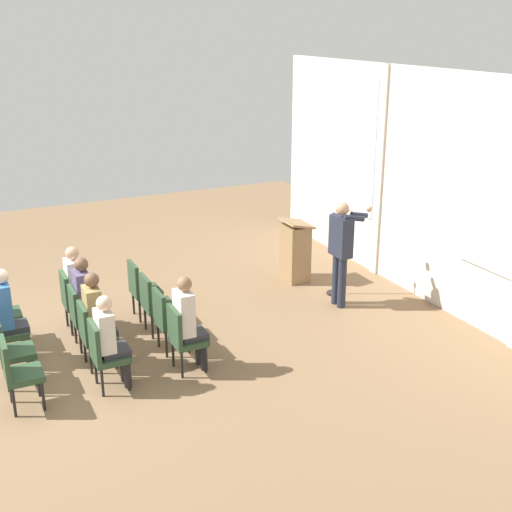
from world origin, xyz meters
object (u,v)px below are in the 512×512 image
at_px(chair_r2_c1, 4,328).
at_px(chair_r2_c3, 17,369).
at_px(chair_r1_c0, 73,298).
at_px(audience_r1_c2, 97,315).
at_px(chair_r0_c1, 153,301).
at_px(audience_r1_c3, 109,337).
at_px(chair_r2_c2, 10,347).
at_px(chair_r0_c3, 183,335).
at_px(chair_r1_c1, 82,314).
at_px(mic_stand, 335,276).
at_px(audience_r0_c3, 188,319).
at_px(audience_r1_c0, 77,284).
at_px(audience_r2_c1, 8,311).
at_px(lectern, 295,251).
at_px(chair_r0_c2, 167,317).
at_px(chair_r1_c3, 104,352).
at_px(audience_r1_c1, 86,298).
at_px(chair_r1_c2, 93,331).
at_px(chair_r0_c0, 141,286).
at_px(speaker, 341,246).

relative_size(chair_r2_c1, chair_r2_c3, 1.00).
distance_m(chair_r1_c0, audience_r1_c2, 1.32).
bearing_deg(chair_r0_c1, audience_r1_c3, -37.18).
relative_size(chair_r2_c1, chair_r2_c2, 1.00).
distance_m(chair_r0_c3, chair_r1_c1, 1.68).
bearing_deg(chair_r2_c3, chair_r2_c2, 180.00).
height_order(mic_stand, chair_r0_c1, mic_stand).
bearing_deg(audience_r0_c3, chair_r2_c1, -120.40).
distance_m(chair_r1_c0, chair_r2_c3, 2.22).
relative_size(audience_r0_c3, chair_r2_c1, 1.46).
bearing_deg(audience_r1_c3, audience_r1_c2, -179.62).
xyz_separation_m(audience_r1_c0, audience_r2_c1, (0.65, -1.07, 0.02)).
bearing_deg(chair_r2_c1, mic_stand, 91.29).
relative_size(mic_stand, lectern, 1.34).
distance_m(audience_r1_c0, audience_r1_c2, 1.30).
xyz_separation_m(chair_r0_c2, audience_r0_c3, (0.65, 0.08, 0.22)).
bearing_deg(audience_r2_c1, chair_r1_c3, 37.32).
bearing_deg(audience_r1_c1, lectern, 104.41).
bearing_deg(chair_r1_c1, audience_r0_c3, 41.43).
bearing_deg(chair_r2_c1, chair_r1_c2, 58.69).
bearing_deg(chair_r1_c0, chair_r1_c2, 0.00).
bearing_deg(chair_r1_c0, audience_r1_c2, 3.44).
xyz_separation_m(chair_r0_c2, chair_r1_c0, (-1.30, -1.07, 0.00)).
height_order(chair_r0_c1, chair_r2_c1, same).
xyz_separation_m(audience_r1_c0, audience_r1_c1, (0.65, -0.00, 0.02)).
xyz_separation_m(mic_stand, chair_r1_c3, (1.42, -4.39, 0.20)).
distance_m(chair_r0_c2, audience_r2_c1, 2.17).
distance_m(chair_r0_c0, audience_r2_c1, 2.17).
distance_m(chair_r1_c0, chair_r2_c2, 1.68).
distance_m(audience_r0_c3, chair_r2_c1, 2.58).
distance_m(audience_r1_c0, chair_r2_c1, 1.34).
relative_size(speaker, chair_r1_c1, 1.90).
bearing_deg(audience_r0_c3, chair_r0_c3, -90.00).
distance_m(speaker, chair_r1_c1, 4.24).
height_order(chair_r0_c3, audience_r2_c1, audience_r2_c1).
xyz_separation_m(chair_r0_c0, audience_r1_c2, (1.30, -0.99, 0.23)).
relative_size(chair_r1_c1, chair_r1_c2, 1.00).
relative_size(chair_r0_c2, chair_r0_c3, 1.00).
distance_m(audience_r2_c1, chair_r2_c3, 1.32).
xyz_separation_m(audience_r1_c0, chair_r2_c2, (1.30, -1.15, -0.21)).
distance_m(chair_r0_c2, chair_r2_c3, 2.24).
xyz_separation_m(audience_r1_c3, audience_r2_c1, (-1.30, -1.07, 0.05)).
xyz_separation_m(lectern, chair_r1_c1, (1.03, -4.08, -0.02)).
xyz_separation_m(audience_r1_c0, chair_r1_c3, (1.95, -0.08, -0.21)).
bearing_deg(chair_r0_c2, audience_r1_c3, -56.61).
bearing_deg(chair_r1_c1, audience_r1_c1, 90.00).
bearing_deg(audience_r1_c1, audience_r1_c2, 0.03).
xyz_separation_m(chair_r0_c1, chair_r2_c1, (0.00, -2.14, 0.00)).
bearing_deg(chair_r2_c3, audience_r0_c3, 90.00).
bearing_deg(speaker, chair_r1_c3, -76.81).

